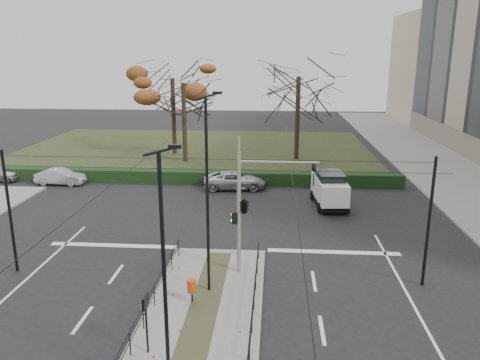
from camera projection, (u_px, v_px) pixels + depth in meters
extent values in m
plane|color=black|center=(207.00, 299.00, 20.10)|extent=(140.00, 140.00, 0.00)
cube|color=slate|center=(198.00, 331.00, 17.67)|extent=(4.40, 15.00, 0.14)
cube|color=slate|center=(453.00, 177.00, 39.96)|extent=(8.00, 90.00, 0.14)
cube|color=black|center=(195.00, 150.00, 51.34)|extent=(38.00, 26.00, 0.10)
cube|color=black|center=(167.00, 176.00, 38.31)|extent=(38.00, 1.00, 1.00)
cylinder|color=black|center=(179.00, 248.00, 23.95)|extent=(0.04, 0.04, 0.90)
cylinder|color=black|center=(259.00, 250.00, 23.65)|extent=(0.04, 0.04, 0.90)
cylinder|color=black|center=(143.00, 307.00, 17.47)|extent=(0.04, 13.20, 0.04)
cylinder|color=black|center=(252.00, 311.00, 17.18)|extent=(0.04, 13.20, 0.04)
cylinder|color=black|center=(10.00, 212.00, 21.94)|extent=(0.14, 0.14, 6.00)
cylinder|color=black|center=(429.00, 223.00, 20.55)|extent=(0.14, 0.14, 6.00)
cylinder|color=black|center=(208.00, 169.00, 19.63)|extent=(20.00, 0.02, 0.02)
cylinder|color=black|center=(214.00, 159.00, 21.56)|extent=(20.00, 0.02, 0.02)
cylinder|color=black|center=(102.00, 192.00, 17.05)|extent=(0.02, 34.00, 0.02)
cylinder|color=black|center=(295.00, 197.00, 16.54)|extent=(0.02, 34.00, 0.02)
cylinder|color=gray|center=(239.00, 213.00, 21.63)|extent=(0.18, 0.18, 5.83)
cylinder|color=gray|center=(279.00, 162.00, 20.86)|extent=(3.59, 0.11, 0.11)
imported|color=black|center=(314.00, 175.00, 20.89)|extent=(0.20, 0.23, 1.01)
imported|color=black|center=(244.00, 204.00, 21.50)|extent=(0.84, 2.27, 0.90)
cube|color=black|center=(235.00, 218.00, 21.71)|extent=(0.25, 0.18, 0.56)
sphere|color=#FF0C0C|center=(232.00, 214.00, 21.67)|extent=(0.12, 0.12, 0.12)
sphere|color=#0CE533|center=(232.00, 220.00, 21.75)|extent=(0.12, 0.12, 0.12)
cylinder|color=black|center=(192.00, 296.00, 19.53)|extent=(0.08, 0.08, 0.49)
cylinder|color=#BF3B0B|center=(192.00, 286.00, 19.40)|extent=(0.39, 0.39, 0.54)
cylinder|color=black|center=(147.00, 326.00, 16.01)|extent=(0.07, 0.07, 2.08)
cube|color=black|center=(145.00, 301.00, 15.77)|extent=(0.10, 0.57, 0.44)
cube|color=beige|center=(143.00, 301.00, 15.77)|extent=(0.02, 0.50, 0.36)
cylinder|color=black|center=(165.00, 286.00, 13.00)|extent=(0.11, 0.11, 7.61)
cube|color=black|center=(175.00, 146.00, 11.95)|extent=(0.33, 0.13, 0.10)
cylinder|color=black|center=(207.00, 199.00, 19.49)|extent=(0.13, 0.13, 8.42)
cube|color=black|center=(217.00, 93.00, 18.32)|extent=(0.37, 0.15, 0.11)
imported|color=#A5A8AD|center=(61.00, 177.00, 37.66)|extent=(3.95, 1.46, 1.29)
imported|color=#A5A8AD|center=(235.00, 180.00, 36.50)|extent=(5.08, 2.78, 1.35)
cube|color=white|center=(329.00, 189.00, 32.22)|extent=(2.23, 4.51, 1.41)
cube|color=black|center=(330.00, 177.00, 32.00)|extent=(1.90, 2.54, 0.66)
cube|color=black|center=(329.00, 201.00, 32.45)|extent=(2.27, 4.60, 0.18)
cylinder|color=black|center=(347.00, 207.00, 31.07)|extent=(0.28, 0.68, 0.66)
cylinder|color=black|center=(319.00, 208.00, 31.04)|extent=(0.28, 0.68, 0.66)
cylinder|color=black|center=(337.00, 195.00, 33.85)|extent=(0.28, 0.68, 0.66)
cylinder|color=black|center=(312.00, 195.00, 33.82)|extent=(0.28, 0.68, 0.66)
cylinder|color=black|center=(174.00, 116.00, 48.24)|extent=(0.44, 0.44, 7.76)
ellipsoid|color=#622E16|center=(172.00, 78.00, 47.24)|extent=(8.24, 8.24, 4.88)
cylinder|color=black|center=(297.00, 118.00, 45.72)|extent=(0.44, 0.44, 8.04)
cylinder|color=black|center=(184.00, 123.00, 44.84)|extent=(0.44, 0.44, 7.50)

